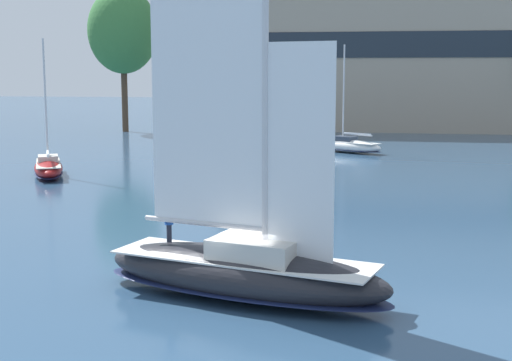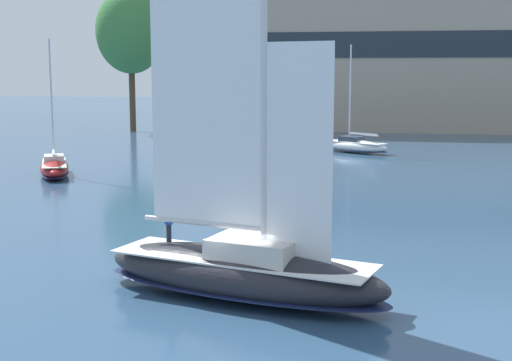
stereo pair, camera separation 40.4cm
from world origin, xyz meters
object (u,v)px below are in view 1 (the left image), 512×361
at_px(tree_shore_center, 123,31).
at_px(sailboat_main, 243,266).
at_px(sailboat_moored_near_marina, 348,145).
at_px(sailboat_moored_mid_channel, 48,167).

bearing_deg(tree_shore_center, sailboat_main, -67.15).
bearing_deg(sailboat_main, sailboat_moored_near_marina, 87.65).
xyz_separation_m(tree_shore_center, sailboat_main, (29.41, -69.80, -12.48)).
height_order(tree_shore_center, sailboat_moored_mid_channel, tree_shore_center).
distance_m(tree_shore_center, sailboat_moored_mid_channel, 44.78).
distance_m(sailboat_moored_near_marina, sailboat_moored_mid_channel, 30.95).
bearing_deg(sailboat_moored_mid_channel, sailboat_main, -53.18).
xyz_separation_m(tree_shore_center, sailboat_moored_mid_channel, (8.60, -42.00, -12.95)).
distance_m(sailboat_main, sailboat_moored_near_marina, 48.76).
bearing_deg(tree_shore_center, sailboat_moored_mid_channel, -78.43).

